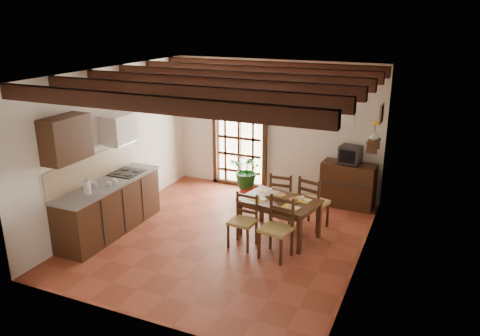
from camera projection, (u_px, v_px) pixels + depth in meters
The scene contains 25 objects.
ground_plane at pixel (226, 237), 8.09m from camera, with size 5.00×5.00×0.00m, color brown.
room_shell at pixel (224, 135), 7.52m from camera, with size 4.52×5.02×2.81m.
ceiling_beams at pixel (224, 81), 7.24m from camera, with size 4.50×4.34×0.20m.
french_door at pixel (240, 134), 10.15m from camera, with size 1.26×0.11×2.32m.
kitchen_counter at pixel (109, 206), 8.16m from camera, with size 0.64×2.25×1.38m.
upper_cabinet at pixel (66, 139), 7.16m from camera, with size 0.35×0.80×0.70m, color #351E10.
range_hood at pixel (119, 129), 8.28m from camera, with size 0.38×0.60×0.54m.
counter_items at pixel (110, 179), 8.09m from camera, with size 0.50×1.43×0.25m.
dining_table at pixel (280, 204), 7.93m from camera, with size 1.40×1.05×0.69m.
chair_near_left at pixel (243, 230), 7.70m from camera, with size 0.44×0.42×0.89m.
chair_near_right at pixel (276, 239), 7.35m from camera, with size 0.52×0.50×0.97m.
chair_far_left at pixel (282, 205), 8.70m from camera, with size 0.46×0.44×0.94m.
chair_far_right at pixel (313, 212), 8.36m from camera, with size 0.55×0.54×0.98m.
table_setting at pixel (280, 201), 7.91m from camera, with size 0.92×0.61×0.09m.
table_bowl at pixel (270, 194), 8.05m from camera, with size 0.22×0.22×0.05m, color white.
sideboard at pixel (348, 185), 9.27m from camera, with size 1.04×0.47×0.89m, color #351E10.
crt_tv at pixel (350, 155), 9.06m from camera, with size 0.44×0.41×0.34m.
fuse_box at pixel (348, 117), 9.13m from camera, with size 0.25×0.03×0.32m, color white.
plant_pot at pixel (247, 191), 9.90m from camera, with size 0.39×0.39×0.24m, color maroon.
potted_plant at pixel (248, 170), 9.75m from camera, with size 1.77×1.51×1.97m, color #144C19.
wall_shelf at pixel (374, 143), 8.20m from camera, with size 0.20×0.42×0.20m.
shelf_vase at pixel (374, 136), 8.16m from camera, with size 0.15×0.15×0.15m, color #B2BFB2.
shelf_flowers at pixel (376, 124), 8.09m from camera, with size 0.14×0.14×0.36m.
framed_picture at pixel (382, 113), 8.00m from camera, with size 0.03×0.32×0.32m.
pendant_lamp at pixel (284, 118), 7.55m from camera, with size 0.36×0.36×0.84m.
Camera 1 is at (3.14, -6.60, 3.69)m, focal length 35.00 mm.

